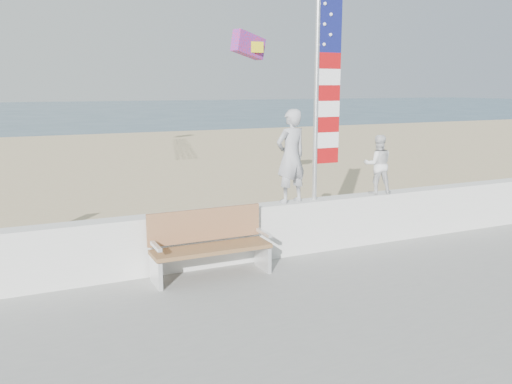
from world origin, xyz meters
TOP-DOWN VIEW (x-y plane):
  - ground at (0.00, 0.00)m, footprint 220.00×220.00m
  - sand at (0.00, 9.00)m, footprint 90.00×40.00m
  - seawall at (0.00, 2.00)m, footprint 30.00×0.35m
  - adult at (0.93, 2.00)m, footprint 0.63×0.47m
  - child at (2.73, 2.00)m, footprint 0.64×0.57m
  - bench at (-0.70, 1.55)m, footprint 1.80×0.57m
  - flag at (1.53, 2.00)m, footprint 0.50×0.08m
  - parafoil_kite at (1.72, 5.42)m, footprint 0.94×0.58m

SIDE VIEW (x-z plane):
  - ground at x=0.00m, z-range 0.00..0.00m
  - sand at x=0.00m, z-range 0.00..0.08m
  - seawall at x=0.00m, z-range 0.18..1.08m
  - bench at x=-0.70m, z-range 0.19..1.19m
  - child at x=2.73m, z-range 1.08..2.15m
  - adult at x=0.93m, z-range 1.08..2.64m
  - flag at x=1.53m, z-range 1.24..4.74m
  - parafoil_kite at x=1.72m, z-range 3.58..4.21m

